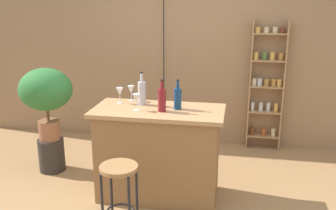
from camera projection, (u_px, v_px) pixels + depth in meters
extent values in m
plane|color=#A37A4C|center=(153.00, 210.00, 3.67)|extent=(12.00, 12.00, 0.00)
cube|color=#997551|center=(183.00, 43.00, 5.12)|extent=(6.40, 0.10, 2.80)
cube|color=olive|center=(159.00, 155.00, 3.83)|extent=(1.19, 0.58, 0.90)
cube|color=tan|center=(158.00, 111.00, 3.70)|extent=(1.29, 0.63, 0.04)
cylinder|color=black|center=(102.00, 207.00, 3.16)|extent=(0.02, 0.02, 0.60)
cylinder|color=black|center=(129.00, 210.00, 3.12)|extent=(0.02, 0.02, 0.60)
cylinder|color=black|center=(112.00, 193.00, 3.38)|extent=(0.02, 0.02, 0.60)
cylinder|color=black|center=(137.00, 196.00, 3.34)|extent=(0.02, 0.02, 0.60)
cylinder|color=#9E7042|center=(119.00, 168.00, 3.16)|extent=(0.33, 0.33, 0.03)
cube|color=#A87F51|center=(250.00, 86.00, 4.98)|extent=(0.02, 0.13, 1.72)
cube|color=#A87F51|center=(283.00, 87.00, 4.91)|extent=(0.02, 0.13, 1.72)
cube|color=#A87F51|center=(263.00, 136.00, 5.14)|extent=(0.41, 0.13, 0.02)
cylinder|color=brown|center=(252.00, 131.00, 5.15)|extent=(0.06, 0.06, 0.11)
cylinder|color=#994C23|center=(264.00, 132.00, 5.12)|extent=(0.06, 0.06, 0.11)
cylinder|color=beige|center=(273.00, 132.00, 5.09)|extent=(0.06, 0.06, 0.11)
cube|color=#A87F51|center=(264.00, 112.00, 5.04)|extent=(0.41, 0.13, 0.02)
cylinder|color=silver|center=(253.00, 106.00, 5.04)|extent=(0.05, 0.05, 0.12)
cylinder|color=silver|center=(261.00, 107.00, 5.02)|extent=(0.05, 0.05, 0.12)
cylinder|color=silver|center=(268.00, 107.00, 5.02)|extent=(0.05, 0.05, 0.12)
cylinder|color=gold|center=(276.00, 108.00, 4.99)|extent=(0.05, 0.05, 0.12)
cube|color=#A87F51|center=(266.00, 87.00, 4.94)|extent=(0.41, 0.13, 0.02)
cylinder|color=beige|center=(254.00, 82.00, 4.95)|extent=(0.06, 0.06, 0.10)
cylinder|color=silver|center=(260.00, 82.00, 4.95)|extent=(0.06, 0.06, 0.10)
cylinder|color=#AD7A38|center=(267.00, 83.00, 4.92)|extent=(0.06, 0.06, 0.10)
cylinder|color=#AD7A38|center=(274.00, 83.00, 4.91)|extent=(0.06, 0.06, 0.10)
cylinder|color=gold|center=(279.00, 83.00, 4.90)|extent=(0.06, 0.06, 0.10)
cube|color=#A87F51|center=(268.00, 61.00, 4.85)|extent=(0.41, 0.13, 0.02)
cylinder|color=gold|center=(256.00, 56.00, 4.86)|extent=(0.06, 0.06, 0.10)
cylinder|color=#4C7033|center=(265.00, 56.00, 4.85)|extent=(0.06, 0.06, 0.10)
cylinder|color=gold|center=(272.00, 56.00, 4.83)|extent=(0.06, 0.06, 0.10)
cylinder|color=#AD7A38|center=(281.00, 56.00, 4.81)|extent=(0.06, 0.06, 0.10)
cube|color=#A87F51|center=(270.00, 34.00, 4.75)|extent=(0.41, 0.13, 0.02)
cylinder|color=gold|center=(258.00, 30.00, 4.76)|extent=(0.06, 0.06, 0.07)
cylinder|color=beige|center=(267.00, 30.00, 4.75)|extent=(0.06, 0.06, 0.07)
cylinder|color=beige|center=(275.00, 30.00, 4.73)|extent=(0.06, 0.06, 0.07)
cylinder|color=brown|center=(283.00, 30.00, 4.72)|extent=(0.06, 0.06, 0.07)
cylinder|color=#2D2823|center=(52.00, 155.00, 4.47)|extent=(0.30, 0.30, 0.39)
cylinder|color=#935B3D|center=(49.00, 130.00, 4.39)|extent=(0.24, 0.24, 0.23)
cylinder|color=brown|center=(48.00, 114.00, 4.33)|extent=(0.03, 0.03, 0.16)
ellipsoid|color=#2D7033|center=(46.00, 89.00, 4.25)|extent=(0.61, 0.55, 0.49)
cylinder|color=#B2B2B7|center=(142.00, 93.00, 3.81)|extent=(0.08, 0.08, 0.24)
cylinder|color=#B2B2B7|center=(142.00, 78.00, 3.77)|extent=(0.03, 0.03, 0.09)
cylinder|color=black|center=(141.00, 72.00, 3.75)|extent=(0.03, 0.03, 0.01)
cylinder|color=navy|center=(178.00, 99.00, 3.66)|extent=(0.08, 0.08, 0.21)
cylinder|color=navy|center=(178.00, 85.00, 3.62)|extent=(0.03, 0.03, 0.08)
cylinder|color=black|center=(178.00, 80.00, 3.61)|extent=(0.03, 0.03, 0.01)
cylinder|color=maroon|center=(162.00, 100.00, 3.59)|extent=(0.08, 0.08, 0.22)
cylinder|color=maroon|center=(162.00, 85.00, 3.55)|extent=(0.03, 0.03, 0.08)
cylinder|color=black|center=(162.00, 80.00, 3.54)|extent=(0.03, 0.03, 0.01)
cylinder|color=silver|center=(137.00, 110.00, 3.65)|extent=(0.06, 0.06, 0.00)
cylinder|color=silver|center=(137.00, 106.00, 3.64)|extent=(0.01, 0.01, 0.08)
cone|color=silver|center=(136.00, 98.00, 3.62)|extent=(0.07, 0.07, 0.08)
cylinder|color=silver|center=(120.00, 103.00, 3.90)|extent=(0.06, 0.06, 0.00)
cylinder|color=silver|center=(120.00, 99.00, 3.89)|extent=(0.01, 0.01, 0.08)
cone|color=silver|center=(120.00, 92.00, 3.86)|extent=(0.07, 0.07, 0.08)
cylinder|color=silver|center=(131.00, 101.00, 3.98)|extent=(0.06, 0.06, 0.00)
cylinder|color=silver|center=(131.00, 97.00, 3.97)|extent=(0.01, 0.01, 0.08)
cone|color=silver|center=(131.00, 90.00, 3.95)|extent=(0.07, 0.07, 0.08)
cylinder|color=black|center=(164.00, 66.00, 5.15)|extent=(0.01, 0.01, 2.19)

